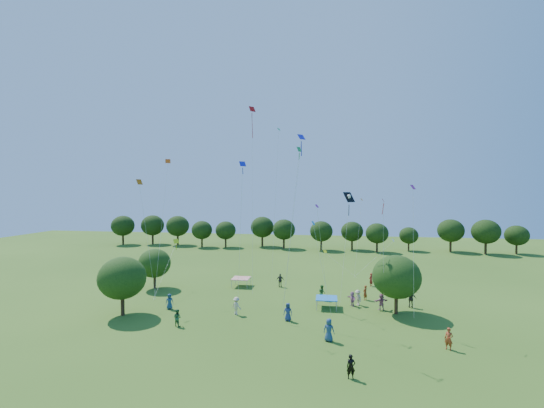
# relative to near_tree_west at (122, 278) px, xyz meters

# --- Properties ---
(ground) EXTENTS (160.00, 160.00, 0.00)m
(ground) POSITION_rel_near_tree_west_xyz_m (14.50, -10.94, -3.71)
(ground) COLOR #42681F
(near_tree_west) EXTENTS (4.61, 4.61, 5.79)m
(near_tree_west) POSITION_rel_near_tree_west_xyz_m (0.00, 0.00, 0.00)
(near_tree_west) COLOR #422B19
(near_tree_west) RESTS_ON ground
(near_tree_north) EXTENTS (4.01, 4.01, 5.01)m
(near_tree_north) POSITION_rel_near_tree_west_xyz_m (-1.54, 9.81, -0.51)
(near_tree_north) COLOR #422B19
(near_tree_north) RESTS_ON ground
(near_tree_east) EXTENTS (4.77, 4.77, 5.88)m
(near_tree_east) POSITION_rel_near_tree_west_xyz_m (26.86, 4.56, 0.02)
(near_tree_east) COLOR #422B19
(near_tree_east) RESTS_ON ground
(treeline) EXTENTS (88.01, 8.77, 6.77)m
(treeline) POSITION_rel_near_tree_west_xyz_m (12.77, 44.49, 0.38)
(treeline) COLOR #422B19
(treeline) RESTS_ON ground
(tent_red_stripe) EXTENTS (2.20, 2.20, 1.10)m
(tent_red_stripe) POSITION_rel_near_tree_west_xyz_m (9.02, 12.44, -2.68)
(tent_red_stripe) COLOR red
(tent_red_stripe) RESTS_ON ground
(tent_blue) EXTENTS (2.20, 2.20, 1.10)m
(tent_blue) POSITION_rel_near_tree_west_xyz_m (19.96, 5.31, -2.68)
(tent_blue) COLOR blue
(tent_blue) RESTS_ON ground
(man_in_black) EXTENTS (0.64, 0.46, 1.59)m
(man_in_black) POSITION_rel_near_tree_west_xyz_m (21.58, -9.03, -2.92)
(man_in_black) COLOR black
(man_in_black) RESTS_ON ground
(crowd_person_0) EXTENTS (0.90, 0.75, 1.60)m
(crowd_person_0) POSITION_rel_near_tree_west_xyz_m (3.79, 2.45, -2.91)
(crowd_person_0) COLOR navy
(crowd_person_0) RESTS_ON ground
(crowd_person_1) EXTENTS (0.70, 0.73, 1.67)m
(crowd_person_1) POSITION_rel_near_tree_west_xyz_m (24.25, 8.80, -2.88)
(crowd_person_1) COLOR maroon
(crowd_person_1) RESTS_ON ground
(crowd_person_2) EXTENTS (0.85, 0.60, 1.55)m
(crowd_person_2) POSITION_rel_near_tree_west_xyz_m (6.54, -1.94, -2.94)
(crowd_person_2) COLOR #285E34
(crowd_person_2) RESTS_ON ground
(crowd_person_3) EXTENTS (0.97, 1.19, 1.67)m
(crowd_person_3) POSITION_rel_near_tree_west_xyz_m (23.29, 6.71, -2.88)
(crowd_person_3) COLOR #B9A994
(crowd_person_3) RESTS_ON ground
(crowd_person_4) EXTENTS (1.03, 0.50, 1.72)m
(crowd_person_4) POSITION_rel_near_tree_west_xyz_m (14.07, 12.89, -2.85)
(crowd_person_4) COLOR #3D3730
(crowd_person_4) RESTS_ON ground
(crowd_person_5) EXTENTS (1.13, 1.51, 1.54)m
(crowd_person_5) POSITION_rel_near_tree_west_xyz_m (22.67, 6.42, -2.94)
(crowd_person_5) COLOR #AE6594
(crowd_person_5) RESTS_ON ground
(crowd_person_6) EXTENTS (1.01, 0.69, 1.86)m
(crowd_person_6) POSITION_rel_near_tree_west_xyz_m (20.18, -3.22, -2.78)
(crowd_person_6) COLOR navy
(crowd_person_6) RESTS_ON ground
(crowd_person_7) EXTENTS (0.71, 0.75, 1.70)m
(crowd_person_7) POSITION_rel_near_tree_west_xyz_m (25.61, 15.07, -2.86)
(crowd_person_7) COLOR maroon
(crowd_person_7) RESTS_ON ground
(crowd_person_8) EXTENTS (0.79, 0.96, 1.70)m
(crowd_person_8) POSITION_rel_near_tree_west_xyz_m (19.44, 8.08, -2.86)
(crowd_person_8) COLOR #2C6129
(crowd_person_8) RESTS_ON ground
(crowd_person_9) EXTENTS (1.26, 1.02, 1.76)m
(crowd_person_9) POSITION_rel_near_tree_west_xyz_m (11.11, 1.86, -2.83)
(crowd_person_9) COLOR beige
(crowd_person_9) RESTS_ON ground
(crowd_person_10) EXTENTS (1.10, 0.51, 1.86)m
(crowd_person_10) POSITION_rel_near_tree_west_xyz_m (28.78, 6.81, -2.78)
(crowd_person_10) COLOR #36322B
(crowd_person_10) RESTS_ON ground
(crowd_person_11) EXTENTS (1.68, 1.10, 1.70)m
(crowd_person_11) POSITION_rel_near_tree_west_xyz_m (25.57, 5.55, -2.86)
(crowd_person_11) COLOR #A25E81
(crowd_person_11) RESTS_ON ground
(crowd_person_12) EXTENTS (0.88, 0.54, 1.70)m
(crowd_person_12) POSITION_rel_near_tree_west_xyz_m (16.35, 0.93, -2.86)
(crowd_person_12) COLOR navy
(crowd_person_12) RESTS_ON ground
(crowd_person_13) EXTENTS (0.76, 0.70, 1.71)m
(crowd_person_13) POSITION_rel_near_tree_west_xyz_m (29.34, -3.44, -2.86)
(crowd_person_13) COLOR #98371B
(crowd_person_13) RESTS_ON ground
(pirate_kite) EXTENTS (1.66, 4.22, 10.89)m
(pirate_kite) POSITION_rel_near_tree_west_xyz_m (22.20, 5.54, 7.82)
(pirate_kite) COLOR black
(red_high_kite) EXTENTS (1.69, 6.48, 21.37)m
(red_high_kite) POSITION_rel_near_tree_west_xyz_m (11.03, 10.03, 15.10)
(red_high_kite) COLOR red
(small_kite_0) EXTENTS (2.17, 7.76, 14.89)m
(small_kite_0) POSITION_rel_near_tree_west_xyz_m (1.26, 7.19, 9.12)
(small_kite_0) COLOR #DA4B0C
(small_kite_1) EXTENTS (1.33, 3.36, 10.03)m
(small_kite_1) POSITION_rel_near_tree_west_xyz_m (24.26, 16.44, 4.74)
(small_kite_1) COLOR #CE6C0A
(small_kite_2) EXTENTS (2.21, 10.27, 4.86)m
(small_kite_2) POSITION_rel_near_tree_west_xyz_m (1.14, 9.50, 1.44)
(small_kite_2) COLOR #B5D512
(small_kite_3) EXTENTS (1.56, 2.87, 15.34)m
(small_kite_3) POSITION_rel_near_tree_west_xyz_m (16.95, 2.31, 9.36)
(small_kite_3) COLOR green
(small_kite_4) EXTENTS (1.00, 0.89, 13.77)m
(small_kite_4) POSITION_rel_near_tree_west_xyz_m (12.03, 0.36, 8.57)
(small_kite_4) COLOR #121BB6
(small_kite_5) EXTENTS (0.58, 1.94, 11.56)m
(small_kite_5) POSITION_rel_near_tree_west_xyz_m (27.56, 0.93, 6.59)
(small_kite_5) COLOR #93187F
(small_kite_6) EXTENTS (5.87, 5.18, 4.42)m
(small_kite_6) POSITION_rel_near_tree_west_xyz_m (27.79, 17.81, 0.90)
(small_kite_6) COLOR silver
(small_kite_7) EXTENTS (1.85, 1.32, 8.28)m
(small_kite_7) POSITION_rel_near_tree_west_xyz_m (19.11, -0.17, 3.89)
(small_kite_7) COLOR #0D89D1
(small_kite_8) EXTENTS (0.60, 2.16, 10.31)m
(small_kite_8) POSITION_rel_near_tree_west_xyz_m (25.16, 2.03, 5.34)
(small_kite_8) COLOR red
(small_kite_9) EXTENTS (3.59, 3.46, 12.31)m
(small_kite_9) POSITION_rel_near_tree_west_xyz_m (0.03, 3.94, 7.68)
(small_kite_9) COLOR #D05B0A
(small_kite_10) EXTENTS (4.29, 3.54, 2.88)m
(small_kite_10) POSITION_rel_near_tree_west_xyz_m (20.34, 16.76, -0.16)
(small_kite_10) COLOR #EFFF16
(small_kite_11) EXTENTS (0.83, 2.29, 18.88)m
(small_kite_11) POSITION_rel_near_tree_west_xyz_m (13.75, 11.65, 10.25)
(small_kite_11) COLOR #1C9D58
(small_kite_12) EXTENTS (2.16, 2.55, 15.84)m
(small_kite_12) POSITION_rel_near_tree_west_xyz_m (17.45, -1.40, 10.21)
(small_kite_12) COLOR #1219B4
(small_kite_13) EXTENTS (1.18, 3.59, 9.64)m
(small_kite_13) POSITION_rel_near_tree_west_xyz_m (19.19, 5.10, 4.69)
(small_kite_13) COLOR #811999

